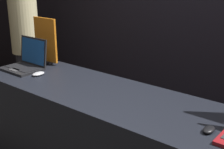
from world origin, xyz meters
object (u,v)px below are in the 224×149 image
(promo_stand_front, at_px, (46,42))
(mouse_back, at_px, (209,130))
(person_bystander, at_px, (26,46))
(mouse_front, at_px, (38,74))
(laptop_front, at_px, (26,62))

(promo_stand_front, height_order, mouse_back, promo_stand_front)
(promo_stand_front, height_order, person_bystander, person_bystander)
(promo_stand_front, xyz_separation_m, person_bystander, (-0.79, 0.33, -0.22))
(mouse_front, distance_m, mouse_back, 1.49)
(promo_stand_front, relative_size, person_bystander, 0.25)
(mouse_back, bearing_deg, promo_stand_front, 169.69)
(mouse_front, distance_m, person_bystander, 1.20)
(mouse_back, bearing_deg, laptop_front, 177.27)
(laptop_front, distance_m, mouse_back, 1.73)
(laptop_front, distance_m, mouse_front, 0.24)
(mouse_front, xyz_separation_m, person_bystander, (-1.02, 0.62, -0.03))
(promo_stand_front, bearing_deg, laptop_front, -90.00)
(mouse_back, distance_m, person_bystander, 2.60)
(mouse_front, height_order, mouse_back, same)
(mouse_front, xyz_separation_m, promo_stand_front, (-0.23, 0.29, 0.19))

